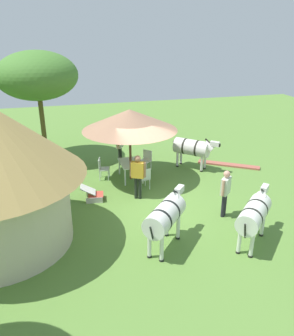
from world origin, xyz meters
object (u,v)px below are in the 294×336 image
(patio_chair_east_end, at_px, (102,167))
(guest_beside_umbrella, at_px, (120,144))
(patio_chair_west_end, at_px, (144,177))
(guest_behind_table, at_px, (138,173))
(acacia_tree_left_background, at_px, (37,76))
(striped_lounge_chair, at_px, (93,194))
(shade_umbrella, at_px, (130,120))
(zebra_toward_hut, at_px, (254,213))
(zebra_nearest_camera, at_px, (193,148))
(zebra_by_umbrella, at_px, (166,216))
(standing_watcher, at_px, (225,189))
(patio_chair_near_hut, at_px, (146,159))
(patio_dining_table, at_px, (131,164))

(patio_chair_east_end, bearing_deg, guest_beside_umbrella, 159.16)
(patio_chair_west_end, xyz_separation_m, guest_behind_table, (-0.67, 0.42, 0.51))
(guest_beside_umbrella, relative_size, acacia_tree_left_background, 0.33)
(striped_lounge_chair, bearing_deg, shade_umbrella, 138.32)
(guest_beside_umbrella, bearing_deg, zebra_toward_hut, -131.26)
(guest_beside_umbrella, relative_size, zebra_nearest_camera, 0.95)
(shade_umbrella, height_order, zebra_by_umbrella, shade_umbrella)
(zebra_toward_hut, bearing_deg, shade_umbrella, 159.63)
(standing_watcher, bearing_deg, striped_lounge_chair, 107.94)
(patio_chair_east_end, bearing_deg, patio_chair_near_hut, 118.25)
(guest_behind_table, distance_m, zebra_nearest_camera, 3.84)
(patio_chair_near_hut, height_order, patio_chair_east_end, same)
(guest_behind_table, xyz_separation_m, standing_watcher, (-1.99, -2.51, -0.03))
(patio_chair_west_end, relative_size, standing_watcher, 0.54)
(patio_chair_near_hut, height_order, striped_lounge_chair, patio_chair_near_hut)
(zebra_by_umbrella, bearing_deg, striped_lounge_chair, 157.35)
(guest_behind_table, relative_size, zebra_by_umbrella, 0.93)
(patio_chair_west_end, height_order, guest_beside_umbrella, guest_beside_umbrella)
(standing_watcher, bearing_deg, patio_chair_west_end, 84.82)
(standing_watcher, bearing_deg, patio_dining_table, 78.66)
(patio_chair_west_end, xyz_separation_m, guest_beside_umbrella, (2.92, 0.42, 0.48))
(patio_dining_table, bearing_deg, zebra_nearest_camera, -80.89)
(striped_lounge_chair, xyz_separation_m, acacia_tree_left_background, (5.01, 1.71, 3.70))
(guest_behind_table, xyz_separation_m, acacia_tree_left_background, (5.29, 3.36, 2.92))
(patio_chair_west_end, xyz_separation_m, striped_lounge_chair, (-0.38, 2.07, -0.27))
(standing_watcher, xyz_separation_m, zebra_nearest_camera, (4.29, -0.56, -0.03))
(patio_chair_east_end, relative_size, standing_watcher, 0.54)
(patio_chair_near_hut, height_order, zebra_nearest_camera, zebra_nearest_camera)
(zebra_toward_hut, relative_size, acacia_tree_left_background, 0.35)
(patio_chair_near_hut, relative_size, striped_lounge_chair, 1.02)
(shade_umbrella, xyz_separation_m, patio_chair_east_end, (0.30, 1.16, -2.04))
(zebra_by_umbrella, distance_m, acacia_tree_left_background, 9.59)
(striped_lounge_chair, relative_size, zebra_by_umbrella, 0.48)
(patio_chair_near_hut, xyz_separation_m, acacia_tree_left_background, (2.67, 4.36, 3.43))
(zebra_nearest_camera, bearing_deg, standing_watcher, 37.56)
(patio_dining_table, bearing_deg, striped_lounge_chair, 131.04)
(standing_watcher, height_order, zebra_nearest_camera, standing_watcher)
(zebra_nearest_camera, bearing_deg, acacia_tree_left_background, -69.90)
(zebra_toward_hut, xyz_separation_m, acacia_tree_left_background, (8.95, 5.94, 2.95))
(patio_chair_near_hut, xyz_separation_m, striped_lounge_chair, (-2.34, 2.66, -0.27))
(shade_umbrella, distance_m, zebra_by_umbrella, 5.23)
(patio_chair_near_hut, height_order, zebra_by_umbrella, zebra_by_umbrella)
(guest_behind_table, bearing_deg, patio_dining_table, 113.70)
(patio_chair_west_end, bearing_deg, patio_chair_near_hut, 58.84)
(patio_chair_east_end, xyz_separation_m, guest_beside_umbrella, (1.46, -1.03, 0.48))
(patio_chair_west_end, distance_m, zebra_by_umbrella, 3.90)
(shade_umbrella, height_order, acacia_tree_left_background, acacia_tree_left_background)
(shade_umbrella, relative_size, zebra_toward_hut, 2.14)
(patio_dining_table, xyz_separation_m, patio_chair_west_end, (-1.16, -0.30, -0.13))
(acacia_tree_left_background, bearing_deg, patio_chair_west_end, -140.78)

